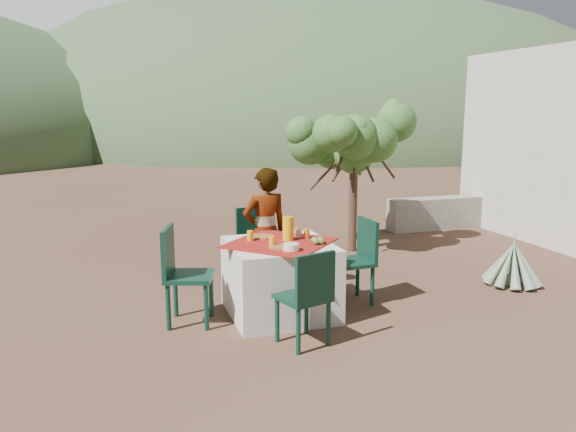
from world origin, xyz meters
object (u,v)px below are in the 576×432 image
object	(u,v)px
table	(280,278)
chair_near	(308,294)
agave	(513,264)
juice_pitcher	(288,228)
shrub_tree	(356,148)
chair_far	(256,241)
chair_left	(181,271)
person	(265,232)
chair_right	(358,257)

from	to	relation	value
table	chair_near	distance (m)	0.85
chair_near	agave	xyz separation A→B (m)	(2.95, 0.92, -0.24)
agave	juice_pitcher	world-z (taller)	juice_pitcher
chair_near	shrub_tree	bearing A→B (deg)	-137.77
table	agave	xyz separation A→B (m)	(2.94, 0.08, -0.13)
chair_far	chair_left	xyz separation A→B (m)	(-1.04, -1.08, 0.03)
chair_left	person	distance (m)	1.20
chair_far	agave	bearing A→B (deg)	-29.97
chair_right	person	xyz separation A→B (m)	(-0.89, 0.56, 0.22)
shrub_tree	juice_pitcher	bearing A→B (deg)	-128.75
person	chair_left	bearing A→B (deg)	22.44
chair_far	juice_pitcher	xyz separation A→B (m)	(0.06, -1.07, 0.38)
agave	chair_right	bearing A→B (deg)	179.42
table	chair_far	world-z (taller)	chair_far
juice_pitcher	agave	bearing A→B (deg)	0.34
shrub_tree	chair_far	bearing A→B (deg)	-148.75
table	chair_right	world-z (taller)	chair_right
person	shrub_tree	xyz separation A→B (m)	(1.81, 1.57, 0.80)
chair_right	table	bearing A→B (deg)	-86.30
chair_near	juice_pitcher	size ratio (longest dim) A/B	3.59
table	chair_far	size ratio (longest dim) A/B	1.42
shrub_tree	table	bearing A→B (deg)	-129.64
chair_right	person	world-z (taller)	person
person	shrub_tree	world-z (taller)	shrub_tree
table	chair_near	xyz separation A→B (m)	(-0.00, -0.85, 0.11)
chair_near	chair_left	size ratio (longest dim) A/B	0.91
chair_left	agave	xyz separation A→B (m)	(3.94, 0.03, -0.29)
chair_left	juice_pitcher	size ratio (longest dim) A/B	3.96
chair_right	agave	world-z (taller)	chair_right
chair_right	chair_far	bearing A→B (deg)	-142.32
table	juice_pitcher	distance (m)	0.52
chair_left	shrub_tree	bearing A→B (deg)	-35.06
table	chair_near	world-z (taller)	chair_near
table	chair_left	xyz separation A→B (m)	(-0.99, 0.05, 0.16)
table	chair_far	bearing A→B (deg)	87.79
chair_far	shrub_tree	xyz separation A→B (m)	(1.80, 1.09, 1.01)
agave	juice_pitcher	size ratio (longest dim) A/B	3.04
chair_near	agave	distance (m)	3.10
chair_left	table	bearing A→B (deg)	-75.46
chair_near	agave	world-z (taller)	chair_near
chair_near	chair_right	world-z (taller)	chair_right
chair_near	person	size ratio (longest dim) A/B	0.61
chair_near	chair_left	world-z (taller)	chair_left
person	agave	world-z (taller)	person
chair_far	person	size ratio (longest dim) A/B	0.63
table	chair_left	size ratio (longest dim) A/B	1.34
shrub_tree	agave	world-z (taller)	shrub_tree
table	person	size ratio (longest dim) A/B	0.90
juice_pitcher	chair_far	bearing A→B (deg)	93.34
chair_far	chair_near	world-z (taller)	chair_far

